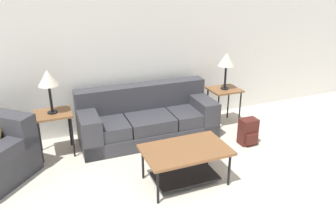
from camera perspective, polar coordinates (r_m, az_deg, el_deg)
wall_back at (r=5.51m, az=-2.84°, el=9.56°), size 8.77×0.06×2.60m
couch at (r=5.25m, az=-3.66°, el=-2.57°), size 2.15×0.88×0.82m
coffee_table at (r=4.10m, az=3.07°, el=-9.11°), size 1.06×0.66×0.47m
side_table_left at (r=4.91m, az=-19.34°, el=-2.13°), size 0.51×0.45×0.65m
side_table_right at (r=5.70m, az=9.77°, el=2.06°), size 0.51×0.45×0.65m
table_lamp_left at (r=4.72m, az=-20.18°, el=4.27°), size 0.28×0.28×0.62m
table_lamp_right at (r=5.54m, az=10.14°, el=7.66°), size 0.28×0.28×0.62m
backpack at (r=5.21m, az=13.78°, el=-4.57°), size 0.26×0.26×0.41m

